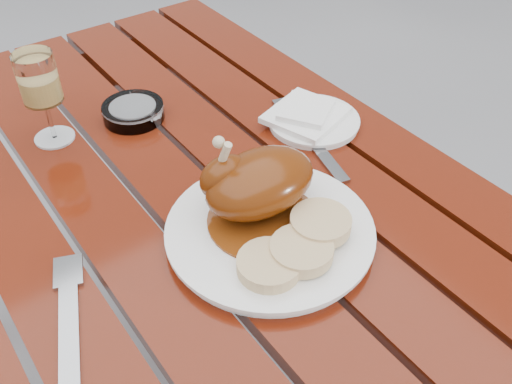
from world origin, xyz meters
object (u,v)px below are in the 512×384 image
side_plate (314,121)px  table (194,332)px  dinner_plate (270,232)px  ashtray (133,112)px  wine_glass (44,99)px

side_plate → table: bearing=-178.5°
table → dinner_plate: bearing=-72.8°
side_plate → ashtray: size_ratio=1.49×
dinner_plate → ashtray: size_ratio=2.67×
dinner_plate → wine_glass: 0.44m
ashtray → side_plate: bearing=-39.6°
wine_glass → side_plate: wine_glass is taller
wine_glass → dinner_plate: bearing=-68.9°
wine_glass → ashtray: bearing=-9.6°
dinner_plate → ashtray: (-0.02, 0.38, 0.00)m
dinner_plate → table: bearing=107.2°
wine_glass → ashtray: 0.15m
dinner_plate → side_plate: (0.23, 0.17, -0.00)m
table → wine_glass: (-0.10, 0.23, 0.45)m
dinner_plate → ashtray: bearing=92.6°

